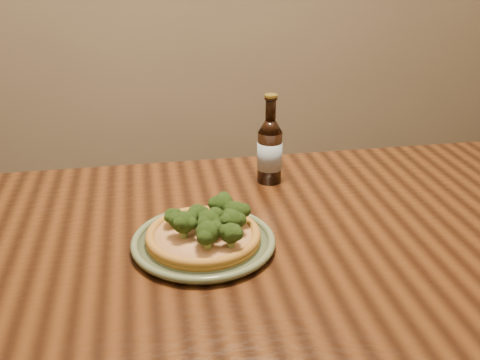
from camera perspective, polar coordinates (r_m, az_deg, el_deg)
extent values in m
cube|color=#41210E|center=(1.05, -0.72, -8.20)|extent=(1.60, 0.90, 0.04)
cylinder|color=#41210E|center=(1.79, 21.16, -9.08)|extent=(0.07, 0.07, 0.71)
cylinder|color=#5A6646|center=(1.05, -3.73, -6.51)|extent=(0.25, 0.25, 0.01)
torus|color=#5A6646|center=(1.05, -3.74, -6.18)|extent=(0.27, 0.27, 0.01)
torus|color=#5A6646|center=(1.05, -3.74, -6.23)|extent=(0.21, 0.21, 0.01)
cylinder|color=#AB7426|center=(1.05, -3.75, -5.95)|extent=(0.21, 0.21, 0.01)
torus|color=#AB7426|center=(1.04, -3.76, -5.57)|extent=(0.21, 0.21, 0.02)
cylinder|color=#F1D993|center=(1.04, -3.76, -5.57)|extent=(0.18, 0.18, 0.01)
sphere|color=#314E18|center=(1.02, -5.77, -4.30)|extent=(0.06, 0.06, 0.04)
sphere|color=#314E18|center=(1.06, -6.94, -3.63)|extent=(0.03, 0.03, 0.03)
sphere|color=#314E18|center=(1.02, -3.13, -4.18)|extent=(0.06, 0.06, 0.04)
sphere|color=#314E18|center=(0.98, -3.32, -5.34)|extent=(0.06, 0.06, 0.04)
sphere|color=#314E18|center=(1.03, -0.85, -4.10)|extent=(0.05, 0.05, 0.04)
sphere|color=#314E18|center=(0.99, -0.94, -5.43)|extent=(0.05, 0.05, 0.04)
sphere|color=#314E18|center=(1.05, -2.46, -3.70)|extent=(0.03, 0.03, 0.03)
sphere|color=#314E18|center=(1.05, -4.34, -3.46)|extent=(0.05, 0.05, 0.04)
sphere|color=#314E18|center=(1.08, -1.74, -2.46)|extent=(0.05, 0.05, 0.04)
sphere|color=#314E18|center=(1.05, -0.39, -3.25)|extent=(0.04, 0.04, 0.04)
cylinder|color=black|center=(1.29, 3.02, 2.36)|extent=(0.06, 0.06, 0.12)
cone|color=black|center=(1.27, 3.10, 5.48)|extent=(0.06, 0.06, 0.03)
cylinder|color=black|center=(1.26, 3.14, 7.24)|extent=(0.02, 0.02, 0.05)
torus|color=black|center=(1.25, 3.16, 8.27)|extent=(0.03, 0.03, 0.00)
cylinder|color=#A58C33|center=(1.25, 3.17, 8.55)|extent=(0.03, 0.03, 0.01)
cylinder|color=#99A9B9|center=(1.29, 3.03, 2.52)|extent=(0.06, 0.06, 0.07)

